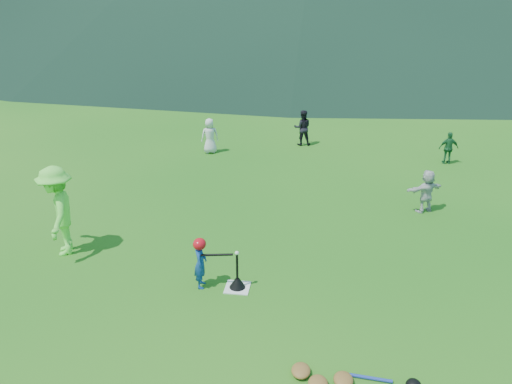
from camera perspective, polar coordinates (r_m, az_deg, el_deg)
ground at (r=9.40m, az=-2.13°, el=-10.90°), size 120.00×120.00×0.00m
home_plate at (r=9.40m, az=-2.13°, el=-10.85°), size 0.45×0.45×0.02m
baseball at (r=9.02m, az=-2.20°, el=-6.98°), size 0.08×0.08×0.08m
batter_child at (r=9.26m, az=-6.37°, el=-8.11°), size 0.27×0.38×0.96m
adult_coach at (r=10.88m, az=-21.65°, el=-2.04°), size 1.10×1.39×1.89m
fielder_a at (r=16.68m, az=-5.30°, el=6.41°), size 0.66×0.54×1.17m
fielder_b at (r=17.54m, az=5.34°, el=7.32°), size 0.66×0.55×1.23m
fielder_c at (r=16.69m, az=21.15°, el=4.70°), size 0.62×0.31×1.01m
fielder_d at (r=12.86m, az=18.91°, el=0.10°), size 1.03×0.77×1.08m
batting_tee at (r=9.33m, az=-2.14°, el=-10.24°), size 0.30×0.30×0.68m
batter_gear at (r=9.06m, az=-6.33°, el=-6.03°), size 0.73×0.26×0.32m
equipment_pile at (r=7.56m, az=9.97°, el=-20.44°), size 1.80×0.69×0.19m
outfield_fence at (r=36.03m, az=5.78°, el=15.23°), size 70.07×0.08×1.33m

